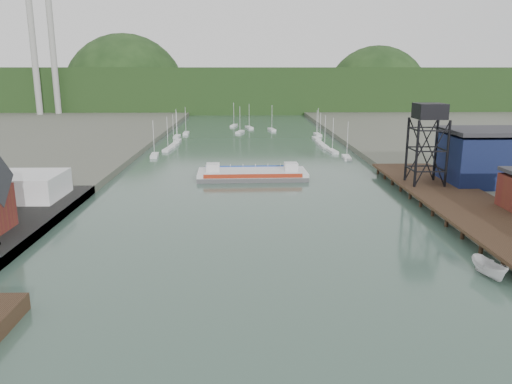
{
  "coord_description": "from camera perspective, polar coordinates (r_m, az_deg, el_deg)",
  "views": [
    {
      "loc": [
        -1.33,
        -39.72,
        24.43
      ],
      "look_at": [
        0.59,
        43.79,
        4.0
      ],
      "focal_mm": 35.0,
      "sensor_mm": 36.0,
      "label": 1
    }
  ],
  "objects": [
    {
      "name": "smokestacks",
      "position": [
        291.7,
        -23.04,
        13.78
      ],
      "size": [
        11.2,
        8.2,
        60.0
      ],
      "color": "#A1A09B",
      "rests_on": "ground"
    },
    {
      "name": "white_shed",
      "position": [
        101.46,
        -26.15,
        0.61
      ],
      "size": [
        18.0,
        12.0,
        4.5
      ],
      "primitive_type": "cube",
      "color": "silver",
      "rests_on": "west_quay"
    },
    {
      "name": "marina_sailboats",
      "position": [
        179.81,
        -0.86,
        6.05
      ],
      "size": [
        57.71,
        92.65,
        0.9
      ],
      "color": "silver",
      "rests_on": "ground"
    },
    {
      "name": "motorboat",
      "position": [
        66.95,
        25.13,
        -7.96
      ],
      "size": [
        3.21,
        6.3,
        2.32
      ],
      "primitive_type": "imported",
      "rotation": [
        0.0,
        0.0,
        0.16
      ],
      "color": "silver",
      "rests_on": "ground"
    },
    {
      "name": "lift_tower",
      "position": [
        104.63,
        19.21,
        8.17
      ],
      "size": [
        6.5,
        6.5,
        16.0
      ],
      "color": "black",
      "rests_on": "east_pier"
    },
    {
      "name": "blue_shed",
      "position": [
        113.49,
        25.65,
        3.58
      ],
      "size": [
        20.5,
        14.5,
        11.3
      ],
      "color": "#0B1234",
      "rests_on": "east_land"
    },
    {
      "name": "east_pier",
      "position": [
        95.68,
        22.35,
        -0.93
      ],
      "size": [
        14.0,
        70.0,
        2.45
      ],
      "color": "black",
      "rests_on": "ground"
    },
    {
      "name": "ground",
      "position": [
        46.65,
        0.54,
        -17.84
      ],
      "size": [
        600.0,
        600.0,
        0.0
      ],
      "primitive_type": "plane",
      "color": "#2F4A42",
      "rests_on": "ground"
    },
    {
      "name": "distant_hills",
      "position": [
        341.37,
        -1.79,
        11.38
      ],
      "size": [
        500.0,
        120.0,
        80.0
      ],
      "color": "black",
      "rests_on": "ground"
    },
    {
      "name": "chain_ferry",
      "position": [
        115.62,
        -0.44,
        2.07
      ],
      "size": [
        25.35,
        10.92,
        3.61
      ],
      "rotation": [
        0.0,
        0.0,
        0.03
      ],
      "color": "#505052",
      "rests_on": "ground"
    }
  ]
}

